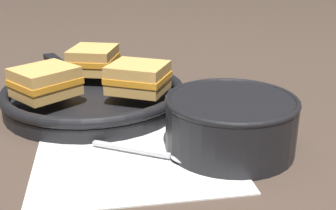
{
  "coord_description": "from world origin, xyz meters",
  "views": [
    {
      "loc": [
        -0.13,
        -0.56,
        0.27
      ],
      "look_at": [
        0.01,
        0.02,
        0.04
      ],
      "focal_mm": 45.0,
      "sensor_mm": 36.0,
      "label": 1
    }
  ],
  "objects_px": {
    "skillet": "(94,96)",
    "sandwich_near_left": "(45,82)",
    "sandwich_near_right": "(138,77)",
    "soup_bowl": "(231,120)",
    "sandwich_far_left": "(94,60)",
    "spoon": "(173,156)"
  },
  "relations": [
    {
      "from": "skillet",
      "to": "sandwich_near_left",
      "type": "distance_m",
      "value": 0.1
    },
    {
      "from": "skillet",
      "to": "sandwich_near_right",
      "type": "bearing_deg",
      "value": -36.59
    },
    {
      "from": "soup_bowl",
      "to": "sandwich_far_left",
      "type": "height_order",
      "value": "sandwich_far_left"
    },
    {
      "from": "soup_bowl",
      "to": "sandwich_near_left",
      "type": "distance_m",
      "value": 0.3
    },
    {
      "from": "sandwich_near_left",
      "to": "sandwich_far_left",
      "type": "relative_size",
      "value": 1.05
    },
    {
      "from": "spoon",
      "to": "sandwich_near_right",
      "type": "xyz_separation_m",
      "value": [
        -0.01,
        0.18,
        0.06
      ]
    },
    {
      "from": "skillet",
      "to": "sandwich_near_right",
      "type": "relative_size",
      "value": 3.63
    },
    {
      "from": "skillet",
      "to": "sandwich_near_right",
      "type": "xyz_separation_m",
      "value": [
        0.07,
        -0.05,
        0.04
      ]
    },
    {
      "from": "soup_bowl",
      "to": "sandwich_near_right",
      "type": "xyz_separation_m",
      "value": [
        -0.1,
        0.16,
        0.02
      ]
    },
    {
      "from": "spoon",
      "to": "skillet",
      "type": "relative_size",
      "value": 0.34
    },
    {
      "from": "soup_bowl",
      "to": "spoon",
      "type": "xyz_separation_m",
      "value": [
        -0.09,
        -0.02,
        -0.04
      ]
    },
    {
      "from": "skillet",
      "to": "spoon",
      "type": "bearing_deg",
      "value": -70.17
    },
    {
      "from": "sandwich_far_left",
      "to": "spoon",
      "type": "bearing_deg",
      "value": -76.75
    },
    {
      "from": "spoon",
      "to": "sandwich_far_left",
      "type": "bearing_deg",
      "value": 138.12
    },
    {
      "from": "soup_bowl",
      "to": "sandwich_far_left",
      "type": "distance_m",
      "value": 0.34
    },
    {
      "from": "sandwich_near_left",
      "to": "sandwich_near_right",
      "type": "xyz_separation_m",
      "value": [
        0.15,
        -0.01,
        0.0
      ]
    },
    {
      "from": "soup_bowl",
      "to": "spoon",
      "type": "bearing_deg",
      "value": -168.29
    },
    {
      "from": "skillet",
      "to": "sandwich_near_left",
      "type": "height_order",
      "value": "sandwich_near_left"
    },
    {
      "from": "sandwich_near_left",
      "to": "sandwich_near_right",
      "type": "relative_size",
      "value": 1.0
    },
    {
      "from": "soup_bowl",
      "to": "skillet",
      "type": "xyz_separation_m",
      "value": [
        -0.17,
        0.21,
        -0.02
      ]
    },
    {
      "from": "spoon",
      "to": "sandwich_far_left",
      "type": "relative_size",
      "value": 1.29
    },
    {
      "from": "sandwich_near_left",
      "to": "spoon",
      "type": "bearing_deg",
      "value": -50.16
    }
  ]
}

